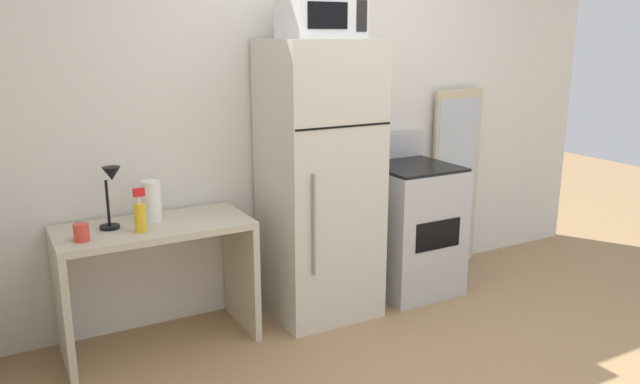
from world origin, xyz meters
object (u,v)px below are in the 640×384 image
Objects in this scene: coffee_mug at (81,232)px; paper_towel_roll at (152,201)px; oven_range at (410,227)px; microwave at (321,16)px; refrigerator at (319,181)px; desk at (156,262)px; spray_bottle at (140,215)px; desk_lamp at (111,187)px; leaning_mirror at (455,179)px.

coffee_mug is 0.40× the size of paper_towel_roll.
paper_towel_roll is at bearing 176.74° from oven_range.
refrigerator is at bearing 90.33° from microwave.
spray_bottle is (-0.09, -0.11, 0.33)m from desk.
coffee_mug is 2.24m from oven_range.
microwave is (1.06, -0.06, 1.39)m from desk.
oven_range is (1.81, -0.04, -0.05)m from desk.
spray_bottle is 0.54× the size of microwave.
leaning_mirror is at bearing 4.21° from desk_lamp.
paper_towel_roll is (0.42, 0.18, 0.07)m from coffee_mug.
desk_lamp reaches higher than paper_towel_roll.
desk_lamp is 0.25× the size of leaning_mirror.
oven_range reaches higher than coffee_mug.
microwave reaches higher than desk.
desk_lamp is 1.42× the size of spray_bottle.
leaning_mirror is (1.36, 0.28, -1.21)m from microwave.
leaning_mirror reaches higher than oven_range.
oven_range is (2.02, -0.06, -0.52)m from desk_lamp.
coffee_mug is 1.47m from refrigerator.
desk_lamp is 2.66m from leaning_mirror.
coffee_mug is 0.38× the size of spray_bottle.
desk_lamp is 0.20× the size of refrigerator.
microwave is (1.47, 0.05, 1.11)m from coffee_mug.
leaning_mirror is at bearing 7.34° from spray_bottle.
desk is at bearing 177.79° from refrigerator.
desk is 0.78× the size of leaning_mirror.
desk is 4.55× the size of paper_towel_roll.
refrigerator is at bearing -2.21° from desk.
spray_bottle is at bearing -172.66° from leaning_mirror.
leaning_mirror is at bearing 3.62° from paper_towel_roll.
spray_bottle reaches higher than paper_towel_roll.
desk_lamp is 1.28m from refrigerator.
microwave is 1.85m from leaning_mirror.
spray_bottle is 1.57m from microwave.
paper_towel_roll is at bearing 57.79° from spray_bottle.
desk_lamp is at bearing 176.09° from microwave.
oven_range reaches higher than spray_bottle.
spray_bottle is at bearing -177.91° from oven_range.
desk_lamp is at bearing 35.69° from coffee_mug.
microwave is 1.63m from oven_range.
paper_towel_roll is at bearing -176.38° from leaning_mirror.
desk is 0.36m from spray_bottle.
desk is 0.61× the size of refrigerator.
oven_range is at bearing -3.26° from paper_towel_roll.
microwave reaches higher than paper_towel_roll.
desk is at bearing -103.00° from paper_towel_roll.
coffee_mug is (-0.40, -0.11, 0.28)m from desk.
desk is at bearing -6.73° from desk_lamp.
desk is 3.09× the size of desk_lamp.
refrigerator is (1.06, -0.04, 0.37)m from desk.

